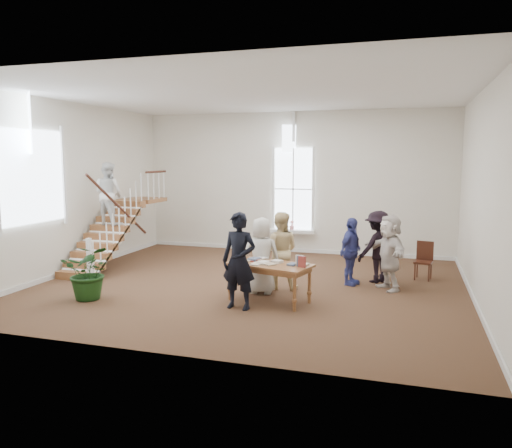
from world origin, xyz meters
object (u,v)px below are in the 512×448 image
(woman_cluster_c, at_px, (389,252))
(person_yellow, at_px, (280,251))
(police_officer, at_px, (239,261))
(woman_cluster_b, at_px, (378,247))
(woman_cluster_a, at_px, (351,251))
(floor_plant, at_px, (90,272))
(library_table, at_px, (268,267))
(side_chair, at_px, (424,258))
(elderly_woman, at_px, (261,256))

(woman_cluster_c, bearing_deg, person_yellow, -105.69)
(police_officer, distance_m, woman_cluster_b, 3.97)
(woman_cluster_a, bearing_deg, floor_plant, 138.67)
(woman_cluster_b, bearing_deg, woman_cluster_c, 66.98)
(library_table, relative_size, woman_cluster_c, 1.09)
(library_table, relative_size, person_yellow, 1.06)
(police_officer, bearing_deg, side_chair, 51.38)
(woman_cluster_b, distance_m, woman_cluster_c, 0.72)
(elderly_woman, bearing_deg, woman_cluster_b, -148.35)
(police_officer, xyz_separation_m, elderly_woman, (0.10, 1.25, -0.12))
(police_officer, relative_size, woman_cluster_a, 1.21)
(floor_plant, bearing_deg, side_chair, 30.21)
(library_table, distance_m, woman_cluster_a, 2.46)
(woman_cluster_a, relative_size, woman_cluster_c, 0.92)
(woman_cluster_a, bearing_deg, person_yellow, 138.71)
(woman_cluster_c, bearing_deg, elderly_woman, -97.85)
(elderly_woman, relative_size, woman_cluster_b, 0.98)
(person_yellow, distance_m, side_chair, 3.82)
(elderly_woman, height_order, side_chair, elderly_woman)
(police_officer, relative_size, woman_cluster_b, 1.12)
(elderly_woman, xyz_separation_m, woman_cluster_a, (1.83, 1.36, -0.05))
(woman_cluster_a, xyz_separation_m, side_chair, (1.71, 1.13, -0.28))
(woman_cluster_c, bearing_deg, woman_cluster_a, -133.30)
(police_officer, bearing_deg, library_table, 62.65)
(person_yellow, distance_m, woman_cluster_a, 1.76)
(elderly_woman, bearing_deg, police_officer, 80.50)
(police_officer, relative_size, person_yellow, 1.09)
(woman_cluster_a, bearing_deg, police_officer, 162.96)
(person_yellow, height_order, woman_cluster_a, person_yellow)
(woman_cluster_a, distance_m, woman_cluster_b, 0.75)
(police_officer, xyz_separation_m, woman_cluster_a, (1.93, 2.61, -0.17))
(woman_cluster_a, distance_m, woman_cluster_c, 0.92)
(library_table, bearing_deg, police_officer, -108.57)
(library_table, relative_size, police_officer, 0.98)
(elderly_woman, relative_size, person_yellow, 0.95)
(side_chair, bearing_deg, woman_cluster_c, -110.69)
(elderly_woman, xyz_separation_m, woman_cluster_b, (2.43, 1.81, 0.02))
(police_officer, xyz_separation_m, side_chair, (3.64, 3.73, -0.45))
(woman_cluster_b, height_order, floor_plant, woman_cluster_b)
(library_table, distance_m, floor_plant, 3.86)
(elderly_woman, bearing_deg, side_chair, -149.90)
(woman_cluster_a, bearing_deg, side_chair, -37.05)
(woman_cluster_c, bearing_deg, library_table, -84.77)
(woman_cluster_a, xyz_separation_m, woman_cluster_c, (0.90, -0.20, 0.07))
(elderly_woman, distance_m, person_yellow, 0.58)
(elderly_woman, distance_m, side_chair, 4.34)
(floor_plant, relative_size, side_chair, 1.26)
(woman_cluster_a, relative_size, floor_plant, 1.35)
(woman_cluster_c, bearing_deg, floor_plant, -96.89)
(woman_cluster_a, xyz_separation_m, floor_plant, (-5.24, -2.92, -0.21))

